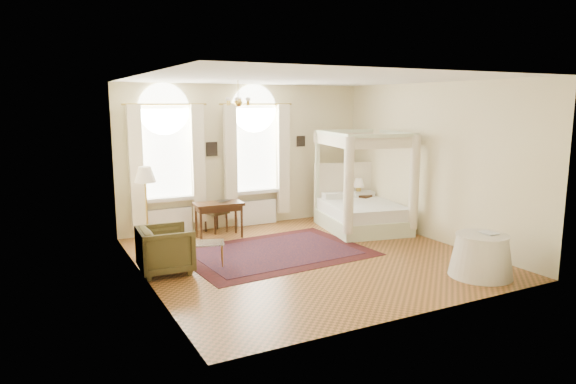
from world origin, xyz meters
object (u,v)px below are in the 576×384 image
nightstand (363,207)px  stool (216,213)px  armchair (166,250)px  floor_lamp (145,179)px  coffee_table (207,245)px  side_table (481,256)px  canopy_bed (362,208)px  writing_desk (219,208)px

nightstand → stool: (-3.60, 0.62, 0.09)m
armchair → floor_lamp: 1.98m
stool → coffee_table: size_ratio=0.79×
side_table → coffee_table: bearing=145.9°
canopy_bed → side_table: canopy_bed is taller
floor_lamp → nightstand: bearing=-0.4°
armchair → floor_lamp: size_ratio=0.54×
armchair → coffee_table: 0.75m
canopy_bed → side_table: size_ratio=2.23×
coffee_table → floor_lamp: 2.06m
armchair → canopy_bed: bearing=-75.8°
coffee_table → nightstand: bearing=19.6°
floor_lamp → coffee_table: bearing=-67.8°
armchair → floor_lamp: floor_lamp is taller
armchair → coffee_table: bearing=-83.4°
side_table → stool: bearing=121.0°
stool → armchair: 2.86m
stool → nightstand: bearing=-9.7°
stool → armchair: (-1.71, -2.29, -0.02)m
writing_desk → side_table: writing_desk is taller
floor_lamp → armchair: bearing=-92.2°
canopy_bed → writing_desk: 3.28m
coffee_table → floor_lamp: bearing=112.2°
canopy_bed → armchair: canopy_bed is taller
writing_desk → floor_lamp: floor_lamp is taller
nightstand → side_table: size_ratio=0.64×
writing_desk → armchair: armchair is taller
canopy_bed → floor_lamp: (-4.71, 0.74, 0.89)m
writing_desk → stool: (0.11, 0.49, -0.23)m
side_table → writing_desk: bearing=124.7°
writing_desk → armchair: bearing=-131.7°
nightstand → writing_desk: bearing=178.1°
stool → canopy_bed: bearing=-23.3°
armchair → floor_lamp: (0.07, 1.71, 1.00)m
canopy_bed → side_table: 3.58m
stool → floor_lamp: 2.00m
canopy_bed → armchair: size_ratio=2.63×
canopy_bed → nightstand: bearing=52.9°
stool → armchair: size_ratio=0.65×
nightstand → stool: nightstand is taller
armchair → stool: bearing=-34.0°
canopy_bed → coffee_table: 4.14m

